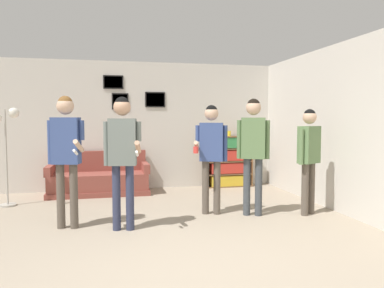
# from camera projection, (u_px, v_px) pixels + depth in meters

# --- Properties ---
(ground_plane) EXTENTS (20.00, 20.00, 0.00)m
(ground_plane) POSITION_uv_depth(u_px,v_px,m) (184.00, 277.00, 3.56)
(ground_plane) COLOR gray
(wall_back) EXTENTS (8.20, 0.08, 2.70)m
(wall_back) POSITION_uv_depth(u_px,v_px,m) (141.00, 125.00, 8.00)
(wall_back) COLOR beige
(wall_back) RESTS_ON ground_plane
(wall_right) EXTENTS (0.06, 7.02, 2.70)m
(wall_right) POSITION_uv_depth(u_px,v_px,m) (326.00, 128.00, 6.35)
(wall_right) COLOR beige
(wall_right) RESTS_ON ground_plane
(couch) EXTENTS (1.96, 0.80, 0.84)m
(couch) POSITION_uv_depth(u_px,v_px,m) (99.00, 180.00, 7.47)
(couch) COLOR brown
(couch) RESTS_ON ground_plane
(bookshelf) EXTENTS (1.03, 0.30, 1.12)m
(bookshelf) POSITION_uv_depth(u_px,v_px,m) (229.00, 161.00, 8.25)
(bookshelf) COLOR brown
(bookshelf) RESTS_ON ground_plane
(floor_lamp) EXTENTS (0.46, 0.28, 1.69)m
(floor_lamp) POSITION_uv_depth(u_px,v_px,m) (6.00, 134.00, 6.36)
(floor_lamp) COLOR #ADA89E
(floor_lamp) RESTS_ON ground_plane
(person_player_foreground_left) EXTENTS (0.49, 0.54, 1.81)m
(person_player_foreground_left) POSITION_uv_depth(u_px,v_px,m) (66.00, 146.00, 5.06)
(person_player_foreground_left) COLOR brown
(person_player_foreground_left) RESTS_ON ground_plane
(person_player_foreground_center) EXTENTS (0.49, 0.52, 1.79)m
(person_player_foreground_center) POSITION_uv_depth(u_px,v_px,m) (123.00, 148.00, 4.97)
(person_player_foreground_center) COLOR #2D334C
(person_player_foreground_center) RESTS_ON ground_plane
(person_watcher_holding_cup) EXTENTS (0.57, 0.39, 1.71)m
(person_watcher_holding_cup) POSITION_uv_depth(u_px,v_px,m) (211.00, 147.00, 5.83)
(person_watcher_holding_cup) COLOR brown
(person_watcher_holding_cup) RESTS_ON ground_plane
(person_spectator_near_bookshelf) EXTENTS (0.47, 0.32, 1.81)m
(person_spectator_near_bookshelf) POSITION_uv_depth(u_px,v_px,m) (253.00, 143.00, 5.74)
(person_spectator_near_bookshelf) COLOR #3D4247
(person_spectator_near_bookshelf) RESTS_ON ground_plane
(person_spectator_far_right) EXTENTS (0.45, 0.35, 1.65)m
(person_spectator_far_right) POSITION_uv_depth(u_px,v_px,m) (309.00, 150.00, 5.80)
(person_spectator_far_right) COLOR brown
(person_spectator_far_right) RESTS_ON ground_plane
(bottle_on_floor) EXTENTS (0.07, 0.07, 0.29)m
(bottle_on_floor) POSITION_uv_depth(u_px,v_px,m) (63.00, 197.00, 6.61)
(bottle_on_floor) COLOR #3D6638
(bottle_on_floor) RESTS_ON ground_plane
(drinking_cup) EXTENTS (0.07, 0.07, 0.11)m
(drinking_cup) POSITION_uv_depth(u_px,v_px,m) (229.00, 134.00, 8.21)
(drinking_cup) COLOR yellow
(drinking_cup) RESTS_ON bookshelf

